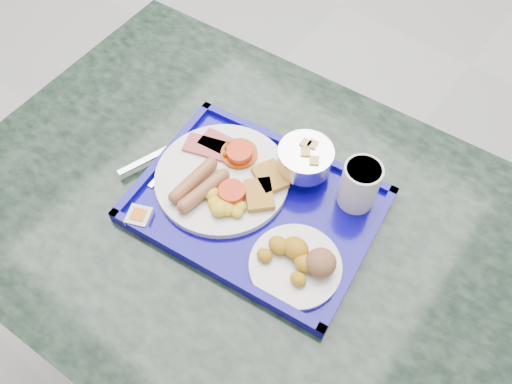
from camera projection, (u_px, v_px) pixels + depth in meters
floor at (256, 83)px, 2.12m from camera, size 6.00×6.00×0.00m
table at (260, 266)px, 1.06m from camera, size 1.22×0.86×0.73m
tray at (256, 206)px, 0.91m from camera, size 0.47×0.37×0.03m
main_plate at (224, 179)px, 0.92m from camera, size 0.25×0.25×0.04m
bread_plate at (299, 262)px, 0.83m from camera, size 0.16×0.16×0.05m
fruit_bowl at (305, 158)px, 0.91m from camera, size 0.10×0.10×0.07m
juice_cup at (360, 184)px, 0.87m from camera, size 0.07×0.07×0.09m
spoon at (193, 147)px, 0.98m from camera, size 0.03×0.16×0.01m
knife at (160, 153)px, 0.97m from camera, size 0.07×0.17×0.00m
jam_packet at (139, 217)px, 0.89m from camera, size 0.05×0.05×0.02m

